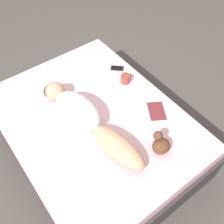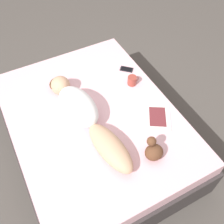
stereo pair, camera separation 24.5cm
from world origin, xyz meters
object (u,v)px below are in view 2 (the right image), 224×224
object	(u,v)px
open_magazine	(145,116)
coffee_mug	(132,80)
cell_phone	(127,69)
person	(84,113)

from	to	relation	value
open_magazine	coffee_mug	distance (m)	0.45
open_magazine	cell_phone	distance (m)	0.68
person	cell_phone	distance (m)	0.83
open_magazine	cell_phone	size ratio (longest dim) A/B	3.78
person	open_magazine	xyz separation A→B (m)	(0.53, -0.23, -0.10)
person	open_magazine	size ratio (longest dim) A/B	2.21
person	cell_phone	size ratio (longest dim) A/B	8.35
person	coffee_mug	bearing A→B (deg)	10.68
person	cell_phone	xyz separation A→B (m)	(0.70, 0.43, -0.10)
person	coffee_mug	world-z (taller)	person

